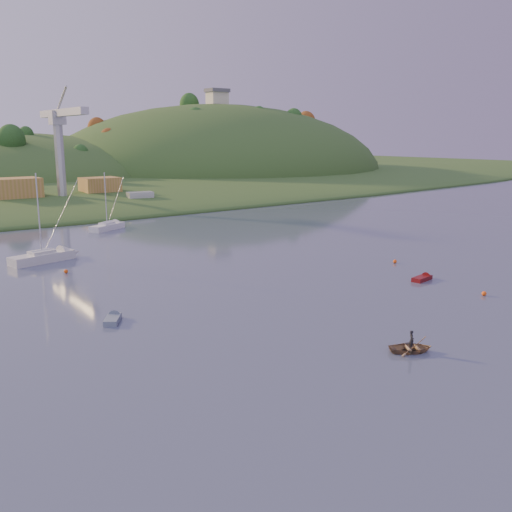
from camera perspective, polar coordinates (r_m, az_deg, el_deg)
shore_slope at (r=187.39m, az=-23.65°, el=5.80°), size 640.00×150.00×7.00m
hill_center at (r=233.34m, az=-23.85°, el=6.80°), size 140.00×120.00×36.00m
hill_right at (r=252.97m, az=-3.80°, el=8.10°), size 150.00×130.00×60.00m
hilltop_house at (r=252.96m, az=-3.91°, el=15.67°), size 9.00×7.00×6.45m
wharf at (r=147.45m, az=-17.87°, el=5.29°), size 42.00×16.00×2.40m
shed_west at (r=144.43m, az=-22.99°, el=6.23°), size 11.00×8.00×4.80m
shed_east at (r=151.77m, az=-15.33°, el=6.83°), size 9.00×7.00×4.00m
dock_crane at (r=142.25m, az=-18.96°, el=11.46°), size 3.20×28.00×20.30m
sailboat_near at (r=82.38m, az=-20.61°, el=-0.05°), size 9.01×4.58×11.99m
sailboat_far at (r=107.33m, az=-14.66°, el=2.92°), size 7.64×5.55×10.37m
canoe at (r=47.24m, az=15.24°, el=-8.85°), size 4.19×3.84×0.71m
paddler at (r=47.10m, az=15.27°, el=-8.38°), size 0.60×0.67×1.54m
red_tender at (r=70.82m, az=16.52°, el=-2.07°), size 3.63×1.73×1.19m
grey_dinghy at (r=54.85m, az=-14.03°, el=-5.98°), size 2.81×3.39×1.22m
work_vessel at (r=140.40m, az=-11.49°, el=5.36°), size 14.58×6.96×3.60m
buoy_0 at (r=65.78m, az=21.85°, el=-3.50°), size 0.50×0.50×0.50m
buoy_1 at (r=78.81m, az=13.73°, el=-0.52°), size 0.50×0.50×0.50m
buoy_3 at (r=74.82m, az=-18.48°, el=-1.46°), size 0.50×0.50×0.50m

